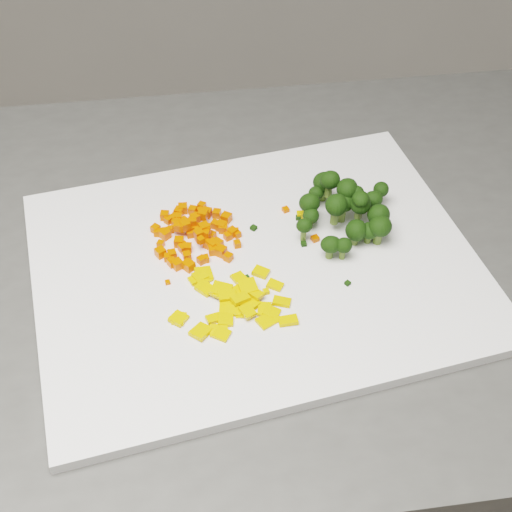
{
  "coord_description": "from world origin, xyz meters",
  "views": [
    {
      "loc": [
        -0.06,
        0.0,
        1.48
      ],
      "look_at": [
        -0.07,
        0.55,
        0.92
      ],
      "focal_mm": 50.0,
      "sensor_mm": 36.0,
      "label": 1
    }
  ],
  "objects_px": {
    "cutting_board": "(256,266)",
    "broccoli_pile": "(341,202)",
    "carrot_pile": "(196,227)",
    "counter_block": "(254,446)",
    "pepper_pile": "(236,299)"
  },
  "relations": [
    {
      "from": "cutting_board",
      "to": "pepper_pile",
      "type": "distance_m",
      "value": 0.07
    },
    {
      "from": "cutting_board",
      "to": "carrot_pile",
      "type": "bearing_deg",
      "value": 149.85
    },
    {
      "from": "cutting_board",
      "to": "pepper_pile",
      "type": "xyz_separation_m",
      "value": [
        -0.02,
        -0.06,
        0.01
      ]
    },
    {
      "from": "pepper_pile",
      "to": "cutting_board",
      "type": "bearing_deg",
      "value": 72.58
    },
    {
      "from": "counter_block",
      "to": "pepper_pile",
      "type": "height_order",
      "value": "pepper_pile"
    },
    {
      "from": "broccoli_pile",
      "to": "carrot_pile",
      "type": "bearing_deg",
      "value": -169.78
    },
    {
      "from": "carrot_pile",
      "to": "broccoli_pile",
      "type": "bearing_deg",
      "value": 10.22
    },
    {
      "from": "cutting_board",
      "to": "broccoli_pile",
      "type": "distance_m",
      "value": 0.12
    },
    {
      "from": "counter_block",
      "to": "cutting_board",
      "type": "relative_size",
      "value": 1.98
    },
    {
      "from": "counter_block",
      "to": "pepper_pile",
      "type": "bearing_deg",
      "value": -98.81
    },
    {
      "from": "pepper_pile",
      "to": "broccoli_pile",
      "type": "height_order",
      "value": "broccoli_pile"
    },
    {
      "from": "counter_block",
      "to": "carrot_pile",
      "type": "xyz_separation_m",
      "value": [
        -0.06,
        0.0,
        0.48
      ]
    },
    {
      "from": "counter_block",
      "to": "cutting_board",
      "type": "bearing_deg",
      "value": -84.17
    },
    {
      "from": "cutting_board",
      "to": "broccoli_pile",
      "type": "bearing_deg",
      "value": 36.01
    },
    {
      "from": "pepper_pile",
      "to": "broccoli_pile",
      "type": "distance_m",
      "value": 0.18
    }
  ]
}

